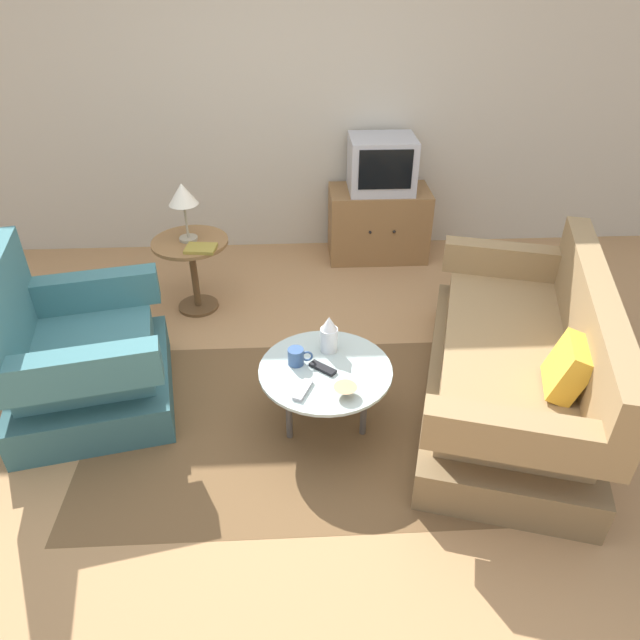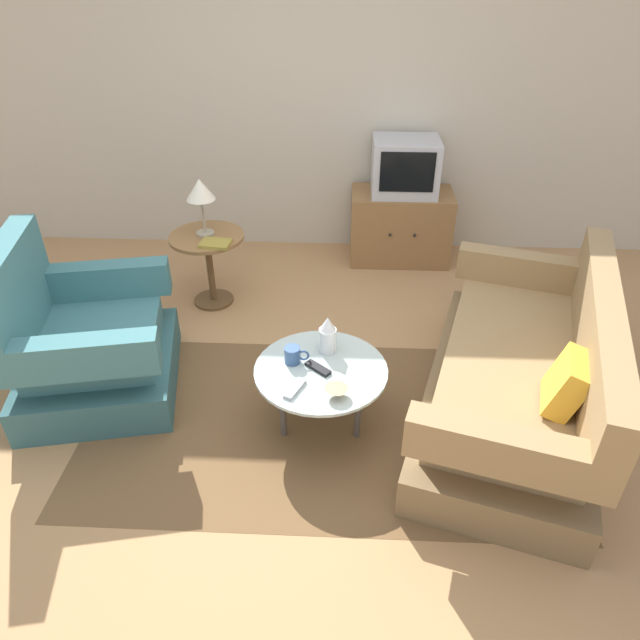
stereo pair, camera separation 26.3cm
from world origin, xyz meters
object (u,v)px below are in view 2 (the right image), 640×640
object	(u,v)px
tv_remote_dark	(318,368)
tv_remote_silver	(295,389)
armchair	(85,346)
side_table	(208,254)
table_lamp	(200,192)
coffee_table	(321,374)
mug	(293,355)
couch	(521,378)
bowl	(336,392)
book	(215,243)
vase	(328,335)
television	(405,166)
tv_stand	(400,226)

from	to	relation	value
tv_remote_dark	tv_remote_silver	world-z (taller)	same
armchair	side_table	distance (m)	1.17
armchair	table_lamp	size ratio (longest dim) A/B	2.68
armchair	coffee_table	xyz separation A→B (m)	(1.42, -0.25, 0.04)
side_table	mug	bearing A→B (deg)	-59.56
couch	tv_remote_silver	distance (m)	1.28
bowl	book	size ratio (longest dim) A/B	0.54
side_table	vase	bearing A→B (deg)	-51.02
coffee_table	side_table	world-z (taller)	side_table
couch	television	bearing A→B (deg)	31.66
book	couch	bearing A→B (deg)	-21.17
tv_remote_silver	side_table	bearing A→B (deg)	51.40
coffee_table	television	distance (m)	2.22
television	side_table	bearing A→B (deg)	-151.38
side_table	tv_stand	size ratio (longest dim) A/B	0.67
armchair	tv_remote_silver	xyz separation A→B (m)	(1.29, -0.44, 0.09)
coffee_table	tv_remote_silver	size ratio (longest dim) A/B	4.26
armchair	mug	bearing A→B (deg)	69.46
tv_stand	tv_remote_silver	xyz separation A→B (m)	(-0.70, -2.27, 0.11)
mug	book	size ratio (longest dim) A/B	0.62
tv_stand	vase	xyz separation A→B (m)	(-0.55, -1.92, 0.21)
mug	television	bearing A→B (deg)	70.34
table_lamp	tv_remote_dark	size ratio (longest dim) A/B	2.78
bowl	tv_remote_dark	world-z (taller)	bowl
armchair	bowl	size ratio (longest dim) A/B	9.20
mug	bowl	distance (m)	0.36
side_table	tv_remote_dark	distance (m)	1.57
couch	book	distance (m)	2.18
tv_stand	book	size ratio (longest dim) A/B	3.74
coffee_table	mug	size ratio (longest dim) A/B	5.27
table_lamp	book	xyz separation A→B (m)	(0.11, -0.16, -0.31)
mug	couch	bearing A→B (deg)	2.81
book	tv_remote_dark	bearing A→B (deg)	-48.94
armchair	television	xyz separation A→B (m)	(1.99, 1.84, 0.50)
tv_remote_silver	book	size ratio (longest dim) A/B	0.77
tv_stand	bowl	size ratio (longest dim) A/B	6.90
vase	tv_remote_dark	size ratio (longest dim) A/B	1.49
armchair	coffee_table	size ratio (longest dim) A/B	1.53
mug	side_table	bearing A→B (deg)	120.44
table_lamp	vase	distance (m)	1.52
bowl	television	bearing A→B (deg)	78.08
side_table	vase	distance (m)	1.46
couch	book	bearing A→B (deg)	77.93
bowl	tv_stand	bearing A→B (deg)	78.04
couch	vase	distance (m)	1.11
coffee_table	tv_stand	bearing A→B (deg)	74.57
tv_remote_dark	tv_remote_silver	size ratio (longest dim) A/B	0.88
coffee_table	television	xyz separation A→B (m)	(0.58, 2.09, 0.45)
tv_stand	television	size ratio (longest dim) A/B	1.59
couch	mug	bearing A→B (deg)	109.20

